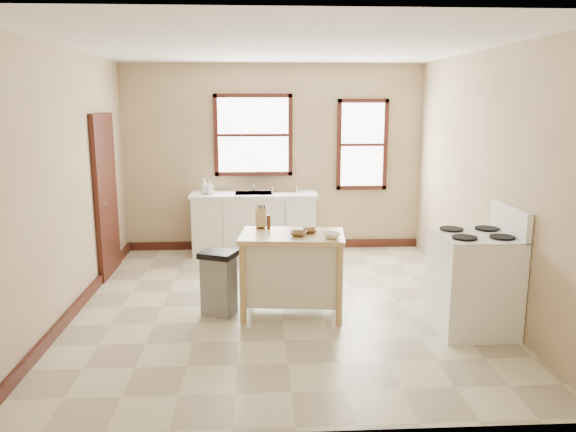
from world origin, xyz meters
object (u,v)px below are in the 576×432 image
Objects in this scene: gas_stove at (474,269)px; trash_bin at (219,283)px; bowl_c at (332,235)px; knife_block at (261,219)px; soap_bottle_b at (210,187)px; bowl_a at (298,234)px; bowl_b at (310,231)px; soap_bottle_a at (204,186)px; dish_rack at (284,189)px; pepper_grinder at (269,222)px; kitchen_island at (292,274)px.

trash_bin is at bearing 168.18° from gas_stove.
knife_block is at bearing 144.71° from bowl_c.
soap_bottle_b is 2.98m from bowl_c.
bowl_b is (0.13, 0.14, -0.00)m from bowl_a.
trash_bin is at bearing -59.51° from soap_bottle_a.
bowl_c is (0.20, -0.25, 0.01)m from bowl_b.
soap_bottle_b is 0.29× the size of trash_bin.
dish_rack is 1.88× the size of knife_block.
bowl_a is at bearing -81.86° from soap_bottle_b.
gas_stove reaches higher than bowl_a.
trash_bin is (-0.83, 0.13, -0.56)m from bowl_a.
knife_block reaches higher than pepper_grinder.
knife_block is at bearing 144.47° from kitchen_island.
soap_bottle_b is at bearing 117.66° from bowl_b.
pepper_grinder is at bearing 153.65° from bowl_b.
gas_stove is (2.89, -2.89, -0.41)m from soap_bottle_a.
bowl_a is at bearing -64.79° from dish_rack.
kitchen_island is at bearing -65.97° from dish_rack.
kitchen_island is (1.13, -2.39, -0.59)m from soap_bottle_a.
trash_bin is at bearing -157.96° from pepper_grinder.
trash_bin is (0.27, -2.36, -0.67)m from soap_bottle_b.
knife_block reaches higher than bowl_a.
soap_bottle_b is 1.13× the size of bowl_c.
dish_rack is 3.49m from gas_stove.
knife_block is (-0.37, -2.22, 0.02)m from dish_rack.
bowl_b is at bearing 45.39° from bowl_a.
gas_stove reaches higher than pepper_grinder.
soap_bottle_a is 1.17× the size of knife_block.
gas_stove is at bearing -61.49° from soap_bottle_b.
dish_rack reaches higher than bowl_b.
knife_block reaches higher than dish_rack.
pepper_grinder is at bearing -85.09° from soap_bottle_b.
kitchen_island is (1.05, -2.40, -0.58)m from soap_bottle_b.
dish_rack is 2.61m from bowl_a.
bowl_a reaches higher than kitchen_island.
soap_bottle_b is (0.08, 0.01, -0.01)m from soap_bottle_a.
trash_bin is at bearing -99.26° from soap_bottle_b.
bowl_b is (0.15, -2.47, -0.06)m from dish_rack.
kitchen_island is 6.39× the size of bowl_b.
soap_bottle_a is 2.69m from bowl_b.
bowl_c is at bearing -43.99° from knife_block.
soap_bottle_a is at bearing 120.25° from bowl_c.
bowl_b is at bearing 161.16° from gas_stove.
pepper_grinder is 0.46m from bowl_a.
dish_rack is at bearing 119.86° from gas_stove.
bowl_b is at bearing -61.66° from dish_rack.
kitchen_island is at bearing 118.03° from bowl_a.
bowl_c is at bearing -51.57° from bowl_b.
soap_bottle_a is 0.34× the size of trash_bin.
pepper_grinder is 0.12× the size of gas_stove.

